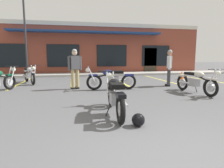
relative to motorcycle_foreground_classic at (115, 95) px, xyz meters
name	(u,v)px	position (x,y,z in m)	size (l,w,h in m)	color
ground_plane	(113,99)	(0.29, 1.58, -0.46)	(80.00, 80.00, 0.00)	#515154
sidewalk_kerb	(90,74)	(0.29, 9.94, -0.39)	(22.00, 1.80, 0.14)	#A8A59E
brick_storefront_building	(85,50)	(0.29, 14.20, 1.55)	(18.99, 7.29, 4.01)	brown
painted_stall_lines	(95,81)	(0.29, 6.34, -0.46)	(13.09, 4.80, 0.01)	#DBCC4C
motorcycle_foreground_classic	(115,95)	(0.00, 0.00, 0.00)	(0.66, 2.11, 0.98)	black
motorcycle_black_cruiser	(111,79)	(0.58, 3.36, 0.00)	(2.11, 0.67, 0.98)	black
motorcycle_silver_naked	(29,74)	(-3.13, 6.10, 0.00)	(1.12, 1.99, 0.98)	black
motorcycle_blue_standard	(196,81)	(3.50, 1.92, 0.00)	(0.69, 2.11, 0.98)	black
person_in_black_shirt	(169,66)	(3.42, 3.81, 0.49)	(0.39, 0.58, 1.68)	black
person_in_shorts_foreground	(75,67)	(-0.87, 3.83, 0.49)	(0.60, 0.37, 1.68)	black
helmet_on_pavement	(138,120)	(0.26, -0.93, -0.33)	(0.26, 0.26, 0.26)	black
traffic_cone	(182,75)	(5.45, 6.04, -0.20)	(0.34, 0.34, 0.53)	orange
parking_lot_lamp_post	(24,24)	(-3.80, 8.74, 2.88)	(0.24, 0.76, 5.20)	#2D2D33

